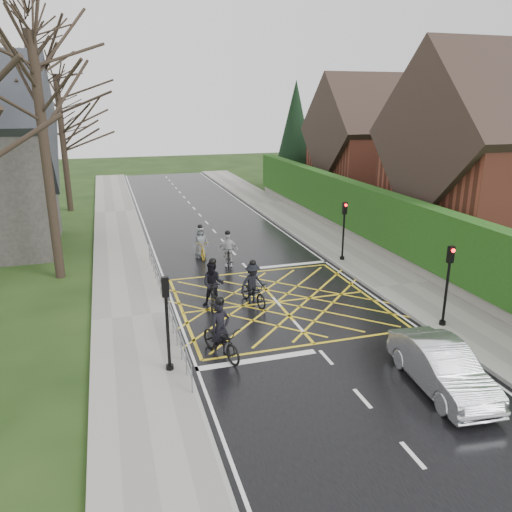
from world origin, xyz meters
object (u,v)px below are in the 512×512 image
cyclist_front (228,253)px  cyclist_back (214,288)px  cyclist_mid (253,288)px  car (442,367)px  cyclist_rear (221,337)px  cyclist_lead (201,246)px

cyclist_front → cyclist_back: bearing=-96.7°
cyclist_mid → car: cyclist_mid is taller
cyclist_back → cyclist_front: (1.81, 4.87, -0.09)m
cyclist_back → car: size_ratio=0.51×
cyclist_rear → cyclist_front: size_ratio=1.16×
cyclist_front → car: bearing=-61.9°
cyclist_mid → cyclist_lead: cyclist_mid is taller
cyclist_front → car: size_ratio=0.47×
cyclist_front → cyclist_lead: size_ratio=1.04×
cyclist_lead → cyclist_mid: bearing=-84.0°
cyclist_rear → cyclist_back: (0.66, 4.21, 0.11)m
cyclist_back → car: bearing=-39.1°
cyclist_back → cyclist_mid: (1.64, -0.18, -0.09)m
cyclist_lead → car: (4.36, -14.78, 0.06)m
cyclist_rear → cyclist_lead: (1.42, 11.01, -0.05)m
cyclist_back → cyclist_front: size_ratio=1.10×
cyclist_rear → cyclist_back: bearing=61.4°
cyclist_mid → cyclist_front: size_ratio=1.05×
car → cyclist_mid: bearing=119.5°
cyclist_rear → car: 6.90m
cyclist_lead → cyclist_front: bearing=-62.5°
cyclist_rear → car: cyclist_rear is taller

